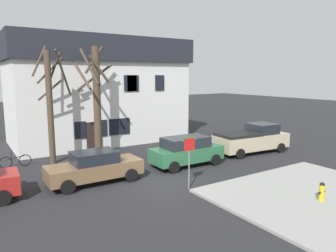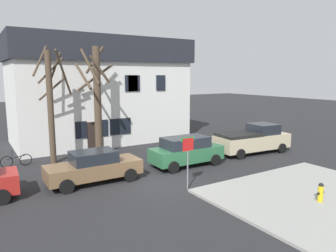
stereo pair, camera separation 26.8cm
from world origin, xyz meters
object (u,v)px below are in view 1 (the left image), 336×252
bicycle_leaning (15,161)px  building_main (98,90)px  car_green_wagon (186,151)px  pickup_truck_beige (252,139)px  street_sign_pole (189,153)px  tree_bare_mid (96,97)px  fire_hydrant (322,191)px  tree_bare_near (50,102)px  car_brown_sedan (95,167)px

bicycle_leaning → building_main: bearing=35.0°
car_green_wagon → bicycle_leaning: bearing=149.2°
pickup_truck_beige → street_sign_pole: size_ratio=2.22×
building_main → car_green_wagon: building_main is taller
pickup_truck_beige → street_sign_pole: bearing=-156.7°
tree_bare_mid → fire_hydrant: 14.15m
pickup_truck_beige → bicycle_leaning: size_ratio=3.19×
tree_bare_near → bicycle_leaning: tree_bare_near is taller
street_sign_pole → bicycle_leaning: 10.75m
bicycle_leaning → tree_bare_mid: bearing=-2.1°
car_brown_sedan → pickup_truck_beige: size_ratio=0.85×
building_main → car_green_wagon: size_ratio=3.15×
tree_bare_mid → car_brown_sedan: tree_bare_mid is taller
building_main → tree_bare_mid: size_ratio=1.91×
tree_bare_near → fire_hydrant: bearing=-57.6°
car_brown_sedan → car_green_wagon: car_green_wagon is taller
tree_bare_near → fire_hydrant: (7.99, -12.60, -3.25)m
tree_bare_near → street_sign_pole: tree_bare_near is taller
car_green_wagon → street_sign_pole: (-2.27, -3.31, 0.86)m
car_green_wagon → pickup_truck_beige: size_ratio=0.79×
pickup_truck_beige → bicycle_leaning: 15.37m
building_main → street_sign_pole: 13.71m
pickup_truck_beige → bicycle_leaning: pickup_truck_beige is taller
car_green_wagon → bicycle_leaning: (-8.70, 5.18, -0.54)m
tree_bare_mid → pickup_truck_beige: 11.06m
tree_bare_mid → street_sign_pole: bearing=-80.4°
tree_bare_mid → pickup_truck_beige: tree_bare_mid is taller
tree_bare_mid → car_green_wagon: tree_bare_mid is taller
car_brown_sedan → bicycle_leaning: (-2.99, 5.17, -0.45)m
building_main → car_brown_sedan: size_ratio=2.95×
tree_bare_mid → tree_bare_near: bearing=-176.7°
tree_bare_near → street_sign_pole: 9.44m
building_main → car_brown_sedan: bearing=-112.1°
tree_bare_mid → car_brown_sedan: size_ratio=1.55×
car_brown_sedan → street_sign_pole: (3.44, -3.32, 0.96)m
tree_bare_near → fire_hydrant: 15.27m
pickup_truck_beige → fire_hydrant: size_ratio=6.84×
fire_hydrant → street_sign_pole: size_ratio=0.32×
bicycle_leaning → fire_hydrant: bearing=-52.1°
bicycle_leaning → car_brown_sedan: bearing=-60.0°
tree_bare_near → tree_bare_mid: 2.94m
tree_bare_near → street_sign_pole: bearing=-62.0°
car_green_wagon → pickup_truck_beige: (5.82, 0.16, 0.05)m
building_main → pickup_truck_beige: (7.41, -9.99, -3.25)m
tree_bare_mid → bicycle_leaning: bearing=177.9°
street_sign_pole → fire_hydrant: bearing=-50.6°
tree_bare_near → pickup_truck_beige: size_ratio=1.28×
pickup_truck_beige → fire_hydrant: pickup_truck_beige is taller
bicycle_leaning → pickup_truck_beige: bearing=-19.1°
tree_bare_near → bicycle_leaning: 4.03m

